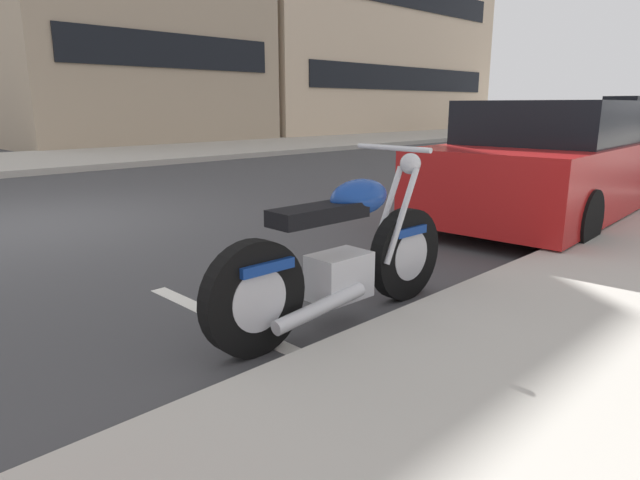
% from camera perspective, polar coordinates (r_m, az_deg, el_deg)
% --- Properties ---
extents(ground_plane, '(260.00, 260.00, 0.00)m').
position_cam_1_polar(ground_plane, '(7.46, -28.60, 1.28)').
color(ground_plane, '#3D3D3F').
extents(sidewalk_far_curb, '(120.00, 5.00, 0.14)m').
position_cam_1_polar(sidewalk_far_curb, '(20.19, -0.89, 10.03)').
color(sidewalk_far_curb, '#ADA89E').
rests_on(sidewalk_far_curb, ground).
extents(parking_stall_stripe, '(0.12, 2.20, 0.01)m').
position_cam_1_polar(parking_stall_stripe, '(3.61, -7.97, -9.06)').
color(parking_stall_stripe, silver).
rests_on(parking_stall_stripe, ground).
extents(parked_motorcycle, '(2.05, 0.62, 1.14)m').
position_cam_1_polar(parked_motorcycle, '(3.56, 2.29, -1.84)').
color(parked_motorcycle, black).
rests_on(parked_motorcycle, ground).
extents(parked_car_near_corner, '(4.66, 2.03, 1.45)m').
position_cam_1_polar(parked_car_near_corner, '(7.50, 23.27, 7.23)').
color(parked_car_near_corner, '#AD1919').
rests_on(parked_car_near_corner, ground).
extents(crossing_truck, '(2.17, 5.00, 1.91)m').
position_cam_1_polar(crossing_truck, '(37.18, 30.00, 11.22)').
color(crossing_truck, black).
rests_on(crossing_truck, ground).
extents(car_opposite_curb, '(4.17, 1.93, 1.42)m').
position_cam_1_polar(car_opposite_curb, '(25.82, 19.70, 11.40)').
color(car_opposite_curb, black).
rests_on(car_opposite_curb, ground).
extents(townhouse_mid_block, '(15.92, 11.14, 12.10)m').
position_cam_1_polar(townhouse_mid_block, '(32.22, 0.75, 22.10)').
color(townhouse_mid_block, beige).
rests_on(townhouse_mid_block, ground).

